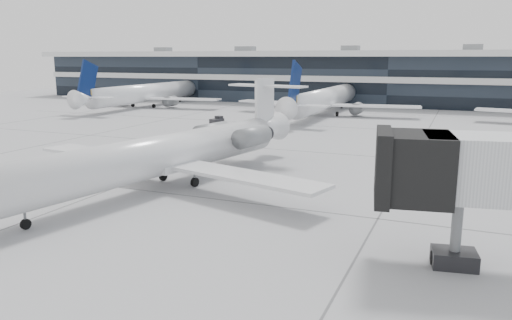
% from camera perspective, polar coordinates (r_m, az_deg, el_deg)
% --- Properties ---
extents(ground, '(220.00, 220.00, 0.00)m').
position_cam_1_polar(ground, '(35.12, -2.61, -4.74)').
color(ground, gray).
rests_on(ground, ground).
extents(terminal, '(170.00, 22.00, 10.00)m').
position_cam_1_polar(terminal, '(113.45, 15.58, 8.79)').
color(terminal, black).
rests_on(terminal, ground).
extents(bg_jet_left, '(32.00, 40.00, 9.60)m').
position_cam_1_polar(bg_jet_left, '(104.55, -12.12, 5.99)').
color(bg_jet_left, white).
rests_on(bg_jet_left, ground).
extents(bg_jet_center, '(32.00, 40.00, 9.60)m').
position_cam_1_polar(bg_jet_center, '(88.88, 7.98, 5.17)').
color(bg_jet_center, white).
rests_on(bg_jet_center, ground).
extents(regional_jet, '(27.26, 33.97, 7.89)m').
position_cam_1_polar(regional_jet, '(38.90, -10.22, 0.80)').
color(regional_jet, silver).
rests_on(regional_jet, ground).
extents(traffic_cone, '(0.43, 0.43, 0.54)m').
position_cam_1_polar(traffic_cone, '(42.52, -1.80, -1.45)').
color(traffic_cone, orange).
rests_on(traffic_cone, ground).
extents(far_tug, '(1.73, 2.29, 1.29)m').
position_cam_1_polar(far_tug, '(74.66, -4.47, 4.47)').
color(far_tug, black).
rests_on(far_tug, ground).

